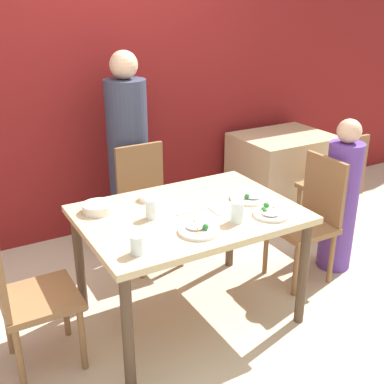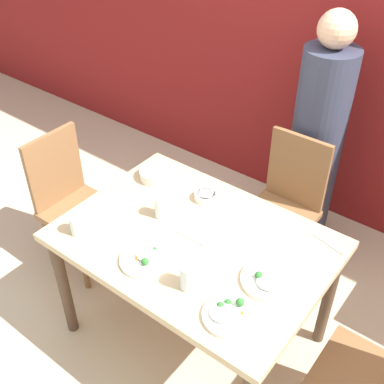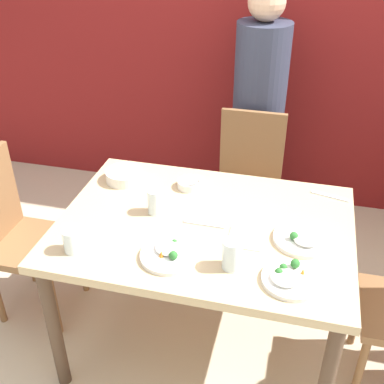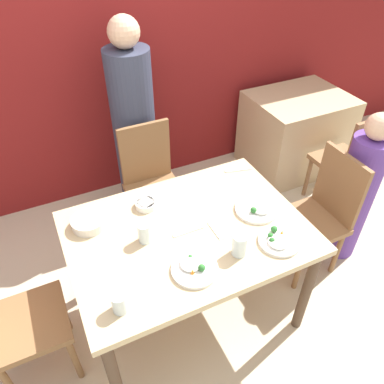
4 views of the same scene
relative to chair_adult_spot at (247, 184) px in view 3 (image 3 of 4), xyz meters
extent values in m
plane|color=beige|center=(-0.08, -0.80, -0.48)|extent=(10.00, 10.00, 0.00)
cube|color=maroon|center=(-0.08, 0.73, 0.87)|extent=(10.00, 0.06, 2.70)
cube|color=tan|center=(-0.08, -0.80, 0.24)|extent=(1.28, 0.92, 0.04)
cylinder|color=#4C3828|center=(-0.66, -1.20, -0.13)|extent=(0.06, 0.06, 0.70)
cylinder|color=#4C3828|center=(-0.66, -0.40, -0.13)|extent=(0.06, 0.06, 0.70)
cylinder|color=#4C3828|center=(0.50, -0.40, -0.13)|extent=(0.06, 0.06, 0.70)
cube|color=brown|center=(0.00, -0.07, -0.07)|extent=(0.40, 0.40, 0.04)
cube|color=brown|center=(0.00, 0.11, 0.19)|extent=(0.38, 0.03, 0.47)
cylinder|color=brown|center=(-0.17, -0.24, -0.28)|extent=(0.04, 0.04, 0.40)
cylinder|color=brown|center=(0.16, -0.24, -0.28)|extent=(0.04, 0.04, 0.40)
cylinder|color=brown|center=(-0.17, 0.09, -0.28)|extent=(0.04, 0.04, 0.40)
cylinder|color=brown|center=(0.16, 0.09, -0.28)|extent=(0.04, 0.04, 0.40)
cylinder|color=brown|center=(0.66, -0.63, -0.28)|extent=(0.04, 0.04, 0.40)
cylinder|color=brown|center=(0.66, -0.96, -0.28)|extent=(0.04, 0.04, 0.40)
cube|color=brown|center=(-0.99, -0.77, -0.07)|extent=(0.40, 0.40, 0.04)
cylinder|color=brown|center=(-0.83, -0.93, -0.28)|extent=(0.04, 0.04, 0.40)
cylinder|color=brown|center=(-0.83, -0.60, -0.28)|extent=(0.04, 0.04, 0.40)
cylinder|color=brown|center=(-1.16, -0.60, -0.28)|extent=(0.04, 0.04, 0.40)
cylinder|color=#33384C|center=(0.00, 0.33, 0.19)|extent=(0.32, 0.32, 1.35)
sphere|color=#DBAD89|center=(0.00, 0.33, 0.98)|extent=(0.21, 0.21, 0.21)
cylinder|color=silver|center=(-0.55, -0.54, 0.29)|extent=(0.19, 0.19, 0.05)
cylinder|color=#BC5123|center=(-0.55, -0.54, 0.31)|extent=(0.16, 0.16, 0.01)
cylinder|color=white|center=(-0.17, -1.06, 0.27)|extent=(0.23, 0.23, 0.02)
ellipsoid|color=white|center=(-0.18, -1.04, 0.29)|extent=(0.11, 0.11, 0.02)
cone|color=orange|center=(-0.19, -1.09, 0.29)|extent=(0.02, 0.02, 0.03)
sphere|color=#2D702D|center=(-0.16, -1.00, 0.29)|extent=(0.02, 0.02, 0.02)
sphere|color=#2D702D|center=(-0.14, -1.09, 0.30)|extent=(0.04, 0.04, 0.04)
cylinder|color=white|center=(0.31, -1.09, 0.27)|extent=(0.22, 0.22, 0.02)
ellipsoid|color=white|center=(0.29, -1.10, 0.29)|extent=(0.11, 0.11, 0.02)
sphere|color=#2D702D|center=(0.28, -1.05, 0.29)|extent=(0.03, 0.03, 0.03)
cone|color=orange|center=(0.35, -1.05, 0.29)|extent=(0.01, 0.01, 0.02)
sphere|color=#2D702D|center=(0.32, -1.02, 0.30)|extent=(0.04, 0.04, 0.04)
sphere|color=#2D702D|center=(0.26, -1.09, 0.29)|extent=(0.03, 0.03, 0.03)
cylinder|color=white|center=(0.34, -0.83, 0.27)|extent=(0.25, 0.25, 0.02)
ellipsoid|color=white|center=(0.35, -0.85, 0.29)|extent=(0.11, 0.11, 0.02)
sphere|color=#2D702D|center=(0.30, -0.85, 0.30)|extent=(0.04, 0.04, 0.04)
cone|color=orange|center=(0.38, -0.86, 0.29)|extent=(0.02, 0.02, 0.03)
cylinder|color=white|center=(-0.22, -0.53, 0.28)|extent=(0.12, 0.12, 0.04)
cylinder|color=white|center=(-0.22, -0.53, 0.29)|extent=(0.11, 0.11, 0.01)
cylinder|color=silver|center=(-0.32, -0.77, 0.32)|extent=(0.07, 0.07, 0.11)
cylinder|color=silver|center=(0.08, -1.06, 0.32)|extent=(0.08, 0.08, 0.12)
cylinder|color=silver|center=(-0.55, -1.12, 0.31)|extent=(0.07, 0.07, 0.10)
cube|color=white|center=(0.11, -0.87, 0.26)|extent=(0.14, 0.14, 0.01)
cube|color=silver|center=(-0.09, -0.81, 0.26)|extent=(0.18, 0.02, 0.01)
cube|color=silver|center=(0.45, -0.45, 0.26)|extent=(0.18, 0.06, 0.01)
camera|label=1|loc=(-1.35, -3.07, 1.45)|focal=45.00mm
camera|label=2|loc=(0.94, -2.16, 1.84)|focal=45.00mm
camera|label=3|loc=(0.28, -2.47, 1.48)|focal=45.00mm
camera|label=4|loc=(-0.67, -2.10, 1.71)|focal=35.00mm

